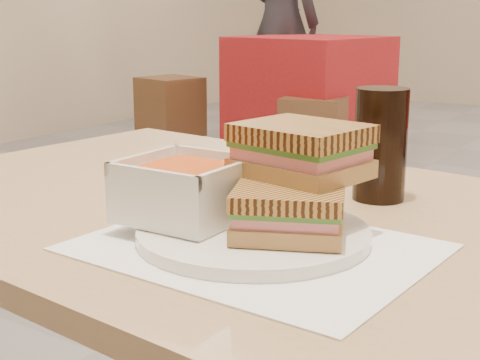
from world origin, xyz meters
The scene contains 11 objects.
main_table centered at (-0.01, -1.88, 0.64)m, with size 1.26×0.82×0.75m.
tray_liner centered at (0.04, -2.01, 0.75)m, with size 0.38×0.30×0.00m.
plate centered at (0.02, -1.99, 0.76)m, with size 0.26×0.26×0.01m.
soup_bowl centered at (-0.06, -2.00, 0.80)m, with size 0.13×0.13×0.07m.
panini_lower centered at (0.07, -2.00, 0.79)m, with size 0.14×0.13×0.05m.
panini_upper centered at (0.05, -1.94, 0.85)m, with size 0.15×0.13×0.06m.
cola_glass centered at (0.07, -1.75, 0.83)m, with size 0.07×0.07×0.15m.
bg_table_0 centered at (-1.94, 1.90, 0.41)m, with size 1.05×1.05×0.81m.
bg_chair_0l centered at (-3.13, 1.78, 0.24)m, with size 0.50×0.50×0.47m.
bg_chair_0r centered at (-1.68, 1.49, 0.22)m, with size 0.46×0.46×0.44m.
patron_a centered at (-2.39, 2.24, 0.90)m, with size 0.67×0.46×1.80m.
Camera 1 is at (0.42, -2.62, 1.00)m, focal length 52.57 mm.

